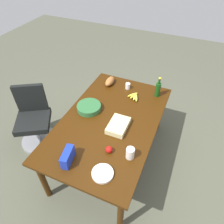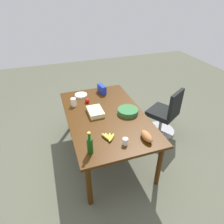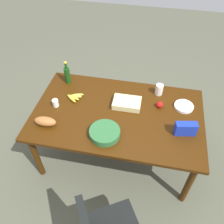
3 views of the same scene
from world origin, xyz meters
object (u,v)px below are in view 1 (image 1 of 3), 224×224
apple_red (109,150)px  banana_bunch (134,96)px  paper_cup (128,86)px  paper_plate_stack (103,173)px  salad_bowl (89,107)px  office_chair (35,123)px  chip_bag_blue (68,157)px  mayo_jar (130,153)px  conference_table (110,124)px  wine_bottle (158,89)px  bread_loaf (110,81)px  sheet_cake (118,126)px

apple_red → banana_bunch: bearing=-177.0°
paper_cup → paper_plate_stack: 1.48m
salad_bowl → paper_cup: size_ratio=3.54×
office_chair → chip_bag_blue: 1.29m
office_chair → mayo_jar: size_ratio=7.01×
conference_table → mayo_jar: size_ratio=14.11×
chip_bag_blue → conference_table: bearing=168.0°
apple_red → paper_cup: (-1.18, -0.22, 0.01)m
mayo_jar → chip_bag_blue: bearing=-62.2°
conference_table → wine_bottle: wine_bottle is taller
wine_bottle → chip_bag_blue: bearing=-21.4°
conference_table → paper_cup: 0.74m
mayo_jar → banana_bunch: bearing=-163.9°
paper_cup → office_chair: bearing=-53.3°
paper_cup → paper_plate_stack: bearing=10.5°
paper_cup → banana_bunch: paper_cup is taller
chip_bag_blue → mayo_jar: (-0.30, 0.57, -0.01)m
conference_table → mayo_jar: mayo_jar is taller
salad_bowl → banana_bunch: salad_bowl is taller
conference_table → bread_loaf: 0.81m
conference_table → chip_bag_blue: bearing=-12.0°
office_chair → bread_loaf: bearing=135.0°
sheet_cake → salad_bowl: bearing=-107.7°
conference_table → apple_red: 0.50m
wine_bottle → mayo_jar: wine_bottle is taller
sheet_cake → mayo_jar: mayo_jar is taller
office_chair → banana_bunch: office_chair is taller
banana_bunch → mayo_jar: bearing=16.1°
office_chair → salad_bowl: (-0.21, 0.85, 0.43)m
banana_bunch → sheet_cake: bearing=0.8°
salad_bowl → banana_bunch: (-0.48, 0.47, -0.01)m
salad_bowl → apple_red: bearing=44.9°
chip_bag_blue → salad_bowl: (-0.81, -0.19, -0.04)m
office_chair → chip_bag_blue: bearing=60.2°
sheet_cake → conference_table: bearing=-119.8°
paper_plate_stack → mayo_jar: bearing=149.2°
salad_bowl → office_chair: bearing=-76.0°
conference_table → sheet_cake: bearing=60.2°
bread_loaf → office_chair: bearing=-45.0°
bread_loaf → paper_cup: bread_loaf is taller
apple_red → salad_bowl: bearing=-135.1°
paper_cup → wine_bottle: wine_bottle is taller
office_chair → apple_red: size_ratio=12.51×
banana_bunch → conference_table: bearing=-13.5°
banana_bunch → office_chair: bearing=-62.3°
bread_loaf → banana_bunch: (0.17, 0.46, -0.03)m
conference_table → banana_bunch: banana_bunch is taller
office_chair → paper_cup: (-0.87, 1.16, 0.44)m
chip_bag_blue → sheet_cake: 0.72m
sheet_cake → mayo_jar: bearing=38.3°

